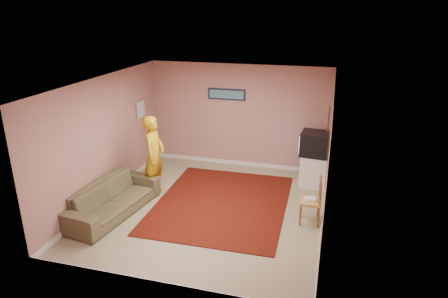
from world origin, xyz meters
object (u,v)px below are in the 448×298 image
(person, at_px, (154,155))
(chair_b, at_px, (311,196))
(chair_a, at_px, (311,153))
(sofa, at_px, (112,198))
(tv_cabinet, at_px, (313,170))
(crt_tv, at_px, (315,144))

(person, bearing_deg, chair_b, -99.04)
(chair_a, distance_m, sofa, 4.66)
(sofa, bearing_deg, chair_a, -43.63)
(sofa, bearing_deg, tv_cabinet, -49.21)
(chair_a, bearing_deg, person, -158.18)
(crt_tv, height_order, chair_a, crt_tv)
(tv_cabinet, xyz_separation_m, crt_tv, (-0.01, 0.00, 0.64))
(crt_tv, xyz_separation_m, person, (-3.31, -1.29, -0.14))
(crt_tv, bearing_deg, sofa, -142.51)
(tv_cabinet, distance_m, chair_b, 1.72)
(crt_tv, xyz_separation_m, chair_b, (0.06, -1.71, -0.46))
(chair_a, bearing_deg, chair_b, -93.03)
(chair_b, bearing_deg, chair_a, -179.87)
(tv_cabinet, distance_m, sofa, 4.45)
(chair_b, distance_m, sofa, 3.87)
(crt_tv, relative_size, chair_a, 1.26)
(chair_b, distance_m, person, 3.41)
(sofa, height_order, person, person)
(sofa, bearing_deg, person, -13.22)
(crt_tv, height_order, chair_b, crt_tv)
(tv_cabinet, relative_size, chair_a, 1.40)
(tv_cabinet, bearing_deg, sofa, -147.37)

